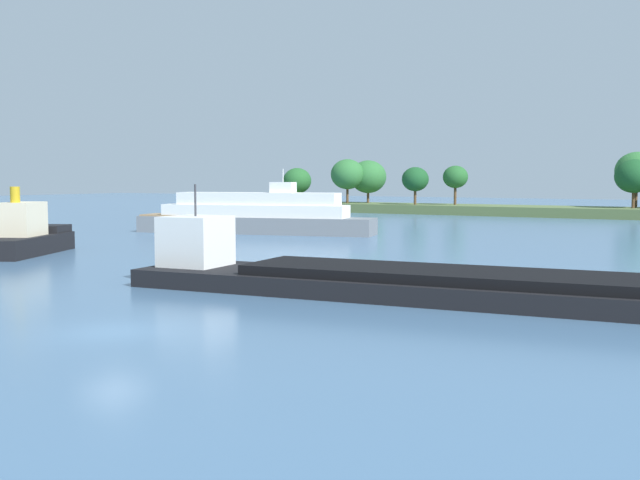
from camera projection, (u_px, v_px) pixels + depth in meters
ground_plane at (114, 332)px, 28.77m from camera, size 400.00×400.00×0.00m
treeline_island at (476, 195)px, 122.24m from camera, size 97.37×11.24×9.83m
cargo_barge at (424, 281)px, 36.92m from camera, size 33.51×9.47×5.54m
tugboat at (27, 237)px, 58.00m from camera, size 7.42×10.65×5.26m
white_riverboat at (255, 216)px, 79.90m from camera, size 26.18×10.33×6.87m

